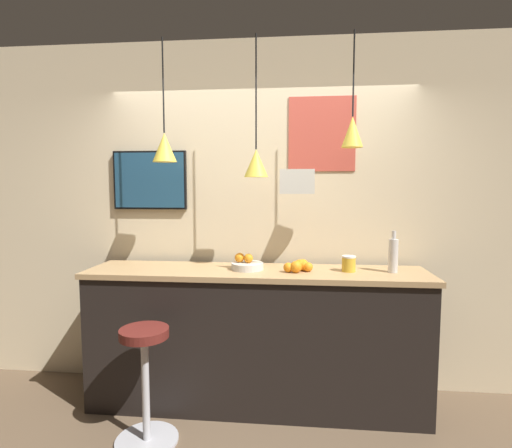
# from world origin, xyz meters

# --- Properties ---
(back_wall) EXTENTS (8.00, 0.06, 2.90)m
(back_wall) POSITION_xyz_m (0.00, 0.97, 1.45)
(back_wall) COLOR beige
(back_wall) RESTS_ON ground_plane
(service_counter) EXTENTS (2.58, 0.56, 1.07)m
(service_counter) POSITION_xyz_m (0.00, 0.58, 0.54)
(service_counter) COLOR black
(service_counter) RESTS_ON ground_plane
(bar_stool) EXTENTS (0.42, 0.42, 0.78)m
(bar_stool) POSITION_xyz_m (-0.68, 0.05, 0.48)
(bar_stool) COLOR #B7B7BC
(bar_stool) RESTS_ON ground_plane
(fruit_bowl) EXTENTS (0.24, 0.24, 0.12)m
(fruit_bowl) POSITION_xyz_m (-0.08, 0.60, 1.11)
(fruit_bowl) COLOR beige
(fruit_bowl) RESTS_ON service_counter
(orange_pile) EXTENTS (0.22, 0.18, 0.09)m
(orange_pile) POSITION_xyz_m (0.33, 0.57, 1.11)
(orange_pile) COLOR orange
(orange_pile) RESTS_ON service_counter
(juice_bottle) EXTENTS (0.07, 0.07, 0.31)m
(juice_bottle) POSITION_xyz_m (1.01, 0.59, 1.20)
(juice_bottle) COLOR silver
(juice_bottle) RESTS_ON service_counter
(spread_jar) EXTENTS (0.10, 0.10, 0.12)m
(spread_jar) POSITION_xyz_m (0.69, 0.59, 1.13)
(spread_jar) COLOR gold
(spread_jar) RESTS_ON service_counter
(pendant_lamp_left) EXTENTS (0.18, 0.18, 0.92)m
(pendant_lamp_left) POSITION_xyz_m (-0.70, 0.59, 2.00)
(pendant_lamp_left) COLOR black
(pendant_lamp_middle) EXTENTS (0.18, 0.18, 1.03)m
(pendant_lamp_middle) POSITION_xyz_m (0.00, 0.59, 1.88)
(pendant_lamp_middle) COLOR black
(pendant_lamp_right) EXTENTS (0.15, 0.15, 0.82)m
(pendant_lamp_right) POSITION_xyz_m (0.70, 0.59, 2.10)
(pendant_lamp_right) COLOR black
(mounted_tv) EXTENTS (0.63, 0.04, 0.49)m
(mounted_tv) POSITION_xyz_m (-0.94, 0.92, 1.75)
(mounted_tv) COLOR black
(hanging_menu_board) EXTENTS (0.24, 0.01, 0.17)m
(hanging_menu_board) POSITION_xyz_m (0.30, 0.38, 1.73)
(hanging_menu_board) COLOR silver
(wall_poster) EXTENTS (0.54, 0.01, 0.60)m
(wall_poster) POSITION_xyz_m (0.50, 0.94, 2.12)
(wall_poster) COLOR #C64C3D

